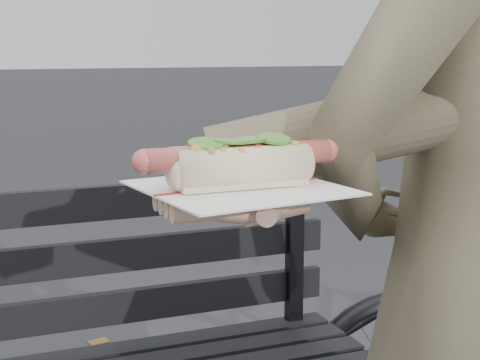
{
  "coord_description": "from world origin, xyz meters",
  "views": [
    {
      "loc": [
        -0.22,
        -0.61,
        1.19
      ],
      "look_at": [
        0.06,
        0.07,
        1.06
      ],
      "focal_mm": 55.0,
      "sensor_mm": 36.0,
      "label": 1
    }
  ],
  "objects": [
    {
      "name": "person",
      "position": [
        0.46,
        0.18,
        0.83
      ],
      "size": [
        0.68,
        0.53,
        1.67
      ],
      "primitive_type": "imported",
      "rotation": [
        0.0,
        0.0,
        3.37
      ],
      "color": "brown",
      "rests_on": "ground"
    },
    {
      "name": "held_hotdog",
      "position": [
        0.25,
        0.14,
        1.09
      ],
      "size": [
        0.63,
        0.31,
        0.2
      ],
      "color": "brown"
    }
  ]
}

